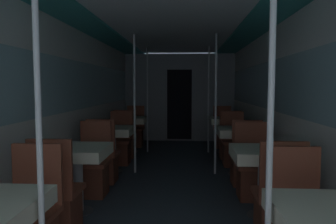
{
  "coord_description": "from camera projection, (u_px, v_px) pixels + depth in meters",
  "views": [
    {
      "loc": [
        0.2,
        -1.03,
        1.44
      ],
      "look_at": [
        -0.0,
        2.38,
        1.17
      ],
      "focal_mm": 35.0,
      "sensor_mm": 36.0,
      "label": 1
    }
  ],
  "objects": [
    {
      "name": "wall_left",
      "position": [
        73.0,
        104.0,
        4.72
      ],
      "size": [
        0.05,
        10.0,
        2.27
      ],
      "color": "silver",
      "rests_on": "ground_plane"
    },
    {
      "name": "wall_right",
      "position": [
        277.0,
        104.0,
        4.55
      ],
      "size": [
        0.05,
        10.0,
        2.27
      ],
      "color": "silver",
      "rests_on": "ground_plane"
    },
    {
      "name": "ceiling_panel",
      "position": [
        173.0,
        23.0,
        4.55
      ],
      "size": [
        2.9,
        10.0,
        0.07
      ],
      "color": "silver",
      "rests_on": "wall_left"
    },
    {
      "name": "bulkhead_far",
      "position": [
        179.0,
        98.0,
        8.57
      ],
      "size": [
        2.84,
        0.09,
        2.27
      ],
      "color": "gray",
      "rests_on": "ground_plane"
    },
    {
      "name": "support_pole_left_0",
      "position": [
        39.0,
        138.0,
        1.9
      ],
      "size": [
        0.04,
        0.04,
        2.27
      ],
      "color": "silver",
      "rests_on": "ground_plane"
    },
    {
      "name": "dining_table_left_1",
      "position": [
        78.0,
        156.0,
        3.69
      ],
      "size": [
        0.67,
        0.67,
        0.76
      ],
      "color": "#4C4C51",
      "rests_on": "ground_plane"
    },
    {
      "name": "chair_left_near_1",
      "position": [
        58.0,
        205.0,
        3.14
      ],
      "size": [
        0.41,
        0.41,
        0.97
      ],
      "color": "brown",
      "rests_on": "ground_plane"
    },
    {
      "name": "chair_left_far_1",
      "position": [
        93.0,
        173.0,
        4.31
      ],
      "size": [
        0.41,
        0.41,
        0.97
      ],
      "rotation": [
        0.0,
        0.0,
        3.14
      ],
      "color": "brown",
      "rests_on": "ground_plane"
    },
    {
      "name": "dining_table_left_2",
      "position": [
        113.0,
        134.0,
        5.43
      ],
      "size": [
        0.67,
        0.67,
        0.76
      ],
      "color": "#4C4C51",
      "rests_on": "ground_plane"
    },
    {
      "name": "chair_left_near_2",
      "position": [
        104.0,
        163.0,
        4.87
      ],
      "size": [
        0.41,
        0.41,
        0.97
      ],
      "color": "brown",
      "rests_on": "ground_plane"
    },
    {
      "name": "chair_left_far_2",
      "position": [
        120.0,
        148.0,
        6.04
      ],
      "size": [
        0.41,
        0.41,
        0.97
      ],
      "rotation": [
        0.0,
        0.0,
        3.14
      ],
      "color": "brown",
      "rests_on": "ground_plane"
    },
    {
      "name": "support_pole_left_2",
      "position": [
        135.0,
        105.0,
        5.37
      ],
      "size": [
        0.04,
        0.04,
        2.27
      ],
      "color": "silver",
      "rests_on": "ground_plane"
    },
    {
      "name": "dining_table_left_3",
      "position": [
        131.0,
        122.0,
        7.16
      ],
      "size": [
        0.67,
        0.67,
        0.76
      ],
      "color": "#4C4C51",
      "rests_on": "ground_plane"
    },
    {
      "name": "chair_left_near_3",
      "position": [
        126.0,
        143.0,
        6.6
      ],
      "size": [
        0.41,
        0.41,
        0.97
      ],
      "color": "brown",
      "rests_on": "ground_plane"
    },
    {
      "name": "chair_left_far_3",
      "position": [
        135.0,
        134.0,
        7.77
      ],
      "size": [
        0.41,
        0.41,
        0.97
      ],
      "rotation": [
        0.0,
        0.0,
        3.14
      ],
      "color": "brown",
      "rests_on": "ground_plane"
    },
    {
      "name": "support_pole_left_3",
      "position": [
        147.0,
        100.0,
        7.1
      ],
      "size": [
        0.04,
        0.04,
        2.27
      ],
      "color": "silver",
      "rests_on": "ground_plane"
    },
    {
      "name": "support_pole_right_0",
      "position": [
        270.0,
        140.0,
        1.83
      ],
      "size": [
        0.04,
        0.04,
        2.27
      ],
      "color": "silver",
      "rests_on": "ground_plane"
    },
    {
      "name": "dining_table_right_1",
      "position": [
        263.0,
        159.0,
        3.58
      ],
      "size": [
        0.67,
        0.67,
        0.76
      ],
      "color": "#4C4C51",
      "rests_on": "ground_plane"
    },
    {
      "name": "chair_right_near_1",
      "position": [
        277.0,
        210.0,
        3.02
      ],
      "size": [
        0.41,
        0.41,
        0.97
      ],
      "color": "brown",
      "rests_on": "ground_plane"
    },
    {
      "name": "chair_right_far_1",
      "position": [
        252.0,
        175.0,
        4.19
      ],
      "size": [
        0.41,
        0.41,
        0.97
      ],
      "rotation": [
        0.0,
        0.0,
        3.14
      ],
      "color": "brown",
      "rests_on": "ground_plane"
    },
    {
      "name": "dining_table_right_2",
      "position": [
        238.0,
        135.0,
        5.31
      ],
      "size": [
        0.67,
        0.67,
        0.76
      ],
      "color": "#4C4C51",
      "rests_on": "ground_plane"
    },
    {
      "name": "chair_right_near_2",
      "position": [
        244.0,
        165.0,
        4.75
      ],
      "size": [
        0.41,
        0.41,
        0.97
      ],
      "color": "brown",
      "rests_on": "ground_plane"
    },
    {
      "name": "chair_right_far_2",
      "position": [
        233.0,
        149.0,
        5.92
      ],
      "size": [
        0.41,
        0.41,
        0.97
      ],
      "rotation": [
        0.0,
        0.0,
        3.14
      ],
      "color": "brown",
      "rests_on": "ground_plane"
    },
    {
      "name": "support_pole_right_2",
      "position": [
        216.0,
        105.0,
        5.29
      ],
      "size": [
        0.04,
        0.04,
        2.27
      ],
      "color": "silver",
      "rests_on": "ground_plane"
    },
    {
      "name": "dining_table_right_3",
      "position": [
        226.0,
        123.0,
        7.04
      ],
      "size": [
        0.67,
        0.67,
        0.76
      ],
      "color": "#4C4C51",
      "rests_on": "ground_plane"
    },
    {
      "name": "chair_right_near_3",
      "position": [
        229.0,
        144.0,
        6.48
      ],
      "size": [
        0.41,
        0.41,
        0.97
      ],
      "color": "brown",
      "rests_on": "ground_plane"
    },
    {
      "name": "chair_right_far_3",
      "position": [
        223.0,
        135.0,
        7.65
      ],
      "size": [
        0.41,
        0.41,
        0.97
      ],
      "rotation": [
        0.0,
        0.0,
        3.14
      ],
      "color": "brown",
      "rests_on": "ground_plane"
    },
    {
      "name": "support_pole_right_3",
      "position": [
        209.0,
        100.0,
        7.02
      ],
      "size": [
        0.04,
        0.04,
        2.27
      ],
      "color": "silver",
      "rests_on": "ground_plane"
    }
  ]
}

